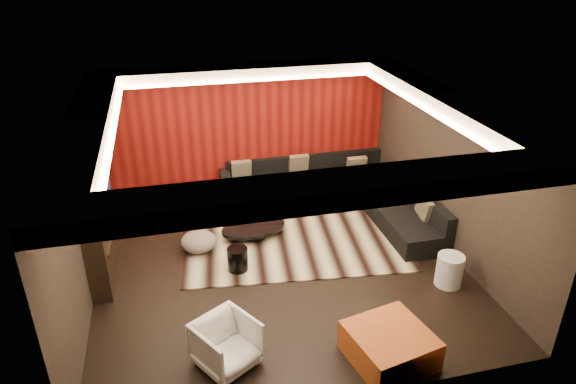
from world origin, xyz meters
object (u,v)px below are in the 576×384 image
object	(u,v)px
coffee_table	(254,231)
white_side_table	(449,270)
drum_stool	(238,259)
sectional_sofa	(340,193)
armchair	(227,344)
orange_ottoman	(389,346)

from	to	relation	value
coffee_table	white_side_table	bearing A→B (deg)	-38.28
coffee_table	white_side_table	distance (m)	3.52
drum_stool	sectional_sofa	world-z (taller)	sectional_sofa
drum_stool	coffee_table	bearing A→B (deg)	65.61
coffee_table	armchair	distance (m)	3.20
coffee_table	armchair	size ratio (longest dim) A/B	1.65
orange_ottoman	drum_stool	bearing A→B (deg)	122.92
orange_ottoman	armchair	bearing A→B (deg)	168.63
white_side_table	armchair	bearing A→B (deg)	-166.49
coffee_table	white_side_table	xyz separation A→B (m)	(2.76, -2.18, 0.14)
coffee_table	sectional_sofa	world-z (taller)	sectional_sofa
armchair	coffee_table	bearing A→B (deg)	42.25
drum_stool	armchair	xyz separation A→B (m)	(-0.46, -2.07, 0.11)
sectional_sofa	drum_stool	bearing A→B (deg)	-142.52
white_side_table	armchair	size ratio (longest dim) A/B	0.72
drum_stool	orange_ottoman	size ratio (longest dim) A/B	0.41
orange_ottoman	armchair	world-z (taller)	armchair
coffee_table	orange_ottoman	distance (m)	3.67
white_side_table	sectional_sofa	xyz separation A→B (m)	(-0.77, 3.07, -0.00)
coffee_table	orange_ottoman	bearing A→B (deg)	-71.55
coffee_table	drum_stool	distance (m)	1.09
white_side_table	armchair	world-z (taller)	armchair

